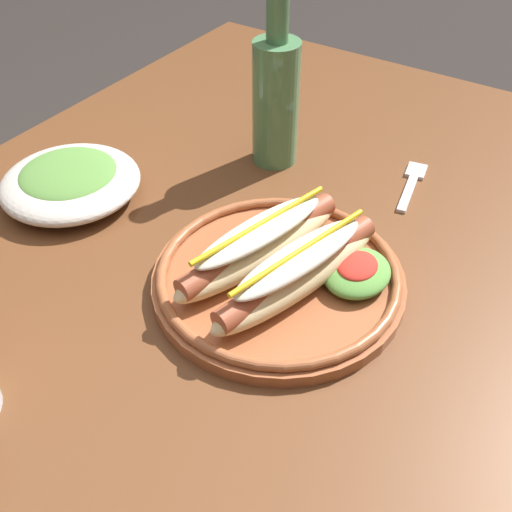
# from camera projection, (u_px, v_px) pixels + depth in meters

# --- Properties ---
(dining_table) EXTENTS (1.36, 0.87, 0.74)m
(dining_table) POSITION_uv_depth(u_px,v_px,m) (203.00, 341.00, 0.74)
(dining_table) COLOR brown
(dining_table) RESTS_ON ground_plane
(hot_dog_plate) EXTENTS (0.28, 0.28, 0.08)m
(hot_dog_plate) POSITION_uv_depth(u_px,v_px,m) (282.00, 269.00, 0.66)
(hot_dog_plate) COLOR #9E5633
(hot_dog_plate) RESTS_ON dining_table
(fork) EXTENTS (0.12, 0.04, 0.00)m
(fork) POSITION_uv_depth(u_px,v_px,m) (412.00, 183.00, 0.83)
(fork) COLOR silver
(fork) RESTS_ON dining_table
(glass_bottle) EXTENTS (0.06, 0.06, 0.26)m
(glass_bottle) POSITION_uv_depth(u_px,v_px,m) (276.00, 96.00, 0.81)
(glass_bottle) COLOR #4C7F51
(glass_bottle) RESTS_ON dining_table
(side_bowl) EXTENTS (0.18, 0.18, 0.05)m
(side_bowl) POSITION_uv_depth(u_px,v_px,m) (70.00, 181.00, 0.79)
(side_bowl) COLOR silver
(side_bowl) RESTS_ON dining_table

